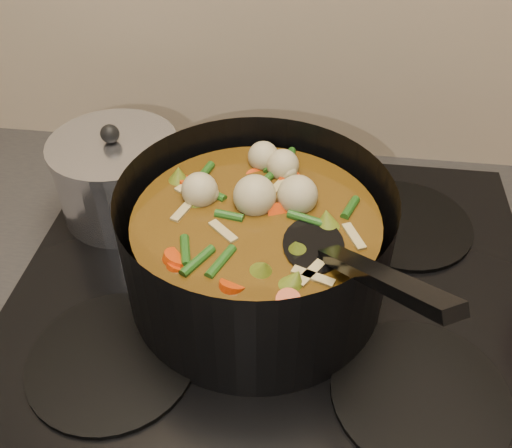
# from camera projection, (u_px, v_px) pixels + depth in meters

# --- Properties ---
(stovetop) EXTENTS (0.62, 0.54, 0.03)m
(stovetop) POSITION_uv_depth(u_px,v_px,m) (275.00, 290.00, 0.69)
(stovetop) COLOR black
(stovetop) RESTS_ON counter
(stockpot) EXTENTS (0.37, 0.39, 0.22)m
(stockpot) POSITION_uv_depth(u_px,v_px,m) (256.00, 247.00, 0.64)
(stockpot) COLOR black
(stockpot) RESTS_ON stovetop
(saucepan) EXTENTS (0.17, 0.17, 0.14)m
(saucepan) POSITION_uv_depth(u_px,v_px,m) (118.00, 177.00, 0.75)
(saucepan) COLOR silver
(saucepan) RESTS_ON stovetop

